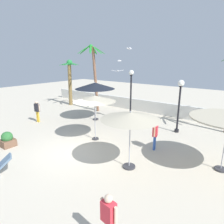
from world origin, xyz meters
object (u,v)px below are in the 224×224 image
(seagull_0, at_px, (129,49))
(planter, at_px, (7,140))
(palm_tree_0, at_px, (70,78))
(guest_2, at_px, (37,109))
(patio_umbrella_3, at_px, (94,99))
(guest_0, at_px, (155,133))
(seagull_1, at_px, (117,71))
(patio_umbrella_2, at_px, (130,117))
(lamp_post_1, at_px, (180,98))
(patio_umbrella_1, at_px, (95,86))
(lamp_post_0, at_px, (131,91))
(guest_1, at_px, (109,216))
(seagull_2, at_px, (120,61))
(palm_tree_2, at_px, (94,70))

(seagull_0, bearing_deg, planter, -102.64)
(palm_tree_0, height_order, guest_2, palm_tree_0)
(patio_umbrella_3, distance_m, guest_2, 5.96)
(guest_0, height_order, seagull_1, seagull_1)
(patio_umbrella_2, xyz_separation_m, patio_umbrella_3, (-3.31, 1.42, 0.14))
(lamp_post_1, relative_size, guest_0, 2.23)
(patio_umbrella_1, bearing_deg, lamp_post_0, 24.86)
(guest_0, height_order, guest_1, same)
(patio_umbrella_1, bearing_deg, guest_2, -134.88)
(patio_umbrella_2, distance_m, patio_umbrella_3, 3.61)
(patio_umbrella_1, distance_m, guest_0, 6.65)
(guest_1, distance_m, seagull_2, 17.62)
(patio_umbrella_2, xyz_separation_m, planter, (-6.53, -2.24, -1.98))
(lamp_post_0, distance_m, seagull_2, 7.31)
(palm_tree_0, relative_size, guest_0, 3.02)
(patio_umbrella_3, relative_size, seagull_0, 2.81)
(patio_umbrella_1, xyz_separation_m, guest_1, (7.57, -7.89, -1.79))
(seagull_2, bearing_deg, patio_umbrella_1, -70.96)
(palm_tree_2, xyz_separation_m, lamp_post_0, (4.56, -1.00, -1.35))
(guest_2, height_order, seagull_2, seagull_2)
(guest_2, xyz_separation_m, seagull_0, (4.59, 5.60, 4.48))
(lamp_post_1, xyz_separation_m, guest_2, (-9.25, -4.37, -1.27))
(patio_umbrella_3, relative_size, lamp_post_0, 0.70)
(guest_1, distance_m, guest_2, 11.70)
(patio_umbrella_1, bearing_deg, palm_tree_2, 133.20)
(patio_umbrella_2, height_order, guest_2, patio_umbrella_2)
(patio_umbrella_2, height_order, seagull_1, seagull_1)
(patio_umbrella_3, bearing_deg, lamp_post_1, 50.31)
(seagull_1, bearing_deg, patio_umbrella_1, -110.90)
(patio_umbrella_3, distance_m, lamp_post_0, 4.13)
(palm_tree_0, relative_size, seagull_0, 4.77)
(lamp_post_0, xyz_separation_m, guest_0, (3.54, -3.22, -1.48))
(seagull_0, xyz_separation_m, seagull_2, (-3.66, 3.87, -0.95))
(lamp_post_0, bearing_deg, guest_0, -42.26)
(patio_umbrella_3, bearing_deg, planter, -131.24)
(seagull_0, bearing_deg, guest_1, -59.49)
(patio_umbrella_3, distance_m, guest_1, 7.14)
(patio_umbrella_3, distance_m, palm_tree_0, 9.84)
(palm_tree_2, bearing_deg, palm_tree_0, 176.97)
(guest_2, bearing_deg, palm_tree_2, 78.47)
(palm_tree_2, relative_size, guest_0, 3.86)
(seagull_2, height_order, planter, seagull_2)
(palm_tree_2, bearing_deg, patio_umbrella_1, -46.80)
(patio_umbrella_2, xyz_separation_m, seagull_1, (-5.22, 6.30, 1.43))
(lamp_post_1, relative_size, seagull_0, 3.52)
(palm_tree_2, xyz_separation_m, seagull_0, (3.51, 0.29, 1.74))
(palm_tree_2, relative_size, seagull_1, 6.72)
(patio_umbrella_1, relative_size, palm_tree_2, 0.51)
(patio_umbrella_1, bearing_deg, palm_tree_0, 157.21)
(guest_0, distance_m, seagull_1, 7.24)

